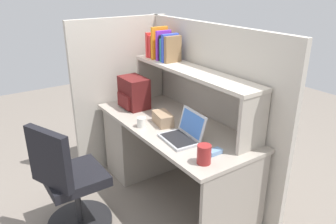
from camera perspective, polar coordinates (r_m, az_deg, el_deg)
The scene contains 13 objects.
ground_plane at distance 3.19m, azimuth 0.77°, elevation -14.10°, with size 8.00×8.00×0.00m, color slate.
desk at distance 3.26m, azimuth -3.15°, elevation -4.97°, with size 1.60×0.70×0.73m.
cubicle_partition_rear at distance 3.02m, azimuth 6.75°, elevation 0.41°, with size 1.84×0.05×1.55m, color #BCB5A8.
cubicle_partition_left at distance 3.47m, azimuth -7.96°, elevation 3.21°, with size 0.05×1.06×1.55m, color #BCB5A8.
overhead_hutch at distance 2.81m, azimuth 4.23°, elevation 5.47°, with size 1.44×0.28×0.45m.
reference_books_on_shelf at distance 3.11m, azimuth -0.86°, elevation 11.31°, with size 0.34×0.18×0.30m.
laptop at distance 2.53m, azimuth 2.78°, elevation -3.75°, with size 0.33×0.28×0.22m.
backpack at distance 3.16m, azimuth -6.03°, elevation 3.31°, with size 0.30×0.22×0.29m.
computer_mouse at distance 2.37m, azimuth 8.13°, elevation -6.86°, with size 0.06×0.10×0.03m, color #7299C6.
paper_cup at distance 2.76m, azimuth -4.63°, elevation -1.78°, with size 0.08×0.08×0.08m, color white.
tissue_box at distance 2.80m, azimuth -0.92°, elevation -1.15°, with size 0.22×0.12×0.10m, color #9E7F60.
snack_canister at distance 2.22m, azimuth 6.28°, elevation -7.32°, with size 0.10×0.10×0.13m, color maroon.
office_chair at distance 2.71m, azimuth -16.65°, elevation -12.35°, with size 0.53×0.55×0.93m.
Camera 1 is at (2.10, -1.48, 1.88)m, focal length 35.05 mm.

